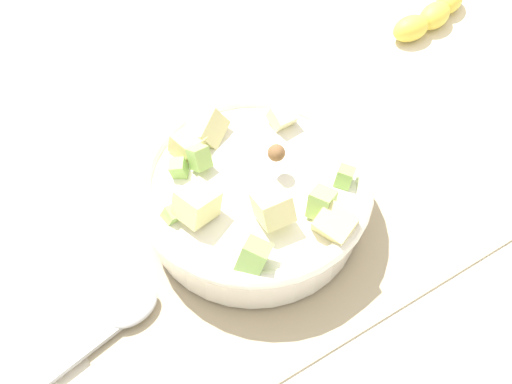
# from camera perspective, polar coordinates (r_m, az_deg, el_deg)

# --- Properties ---
(ground_plane) EXTENTS (2.40, 2.40, 0.00)m
(ground_plane) POSITION_cam_1_polar(r_m,az_deg,el_deg) (0.76, 0.61, -1.80)
(ground_plane) COLOR silver
(placemat) EXTENTS (0.48, 0.36, 0.01)m
(placemat) POSITION_cam_1_polar(r_m,az_deg,el_deg) (0.76, 0.62, -1.67)
(placemat) COLOR tan
(placemat) RESTS_ON ground_plane
(salad_bowl) EXTENTS (0.26, 0.26, 0.11)m
(salad_bowl) POSITION_cam_1_polar(r_m,az_deg,el_deg) (0.71, -0.03, -0.42)
(salad_bowl) COLOR white
(salad_bowl) RESTS_ON placemat
(serving_spoon) EXTENTS (0.22, 0.07, 0.01)m
(serving_spoon) POSITION_cam_1_polar(r_m,az_deg,el_deg) (0.69, -13.72, -12.13)
(serving_spoon) COLOR #B7B7BC
(serving_spoon) RESTS_ON placemat
(banana_whole) EXTENTS (0.15, 0.07, 0.04)m
(banana_whole) POSITION_cam_1_polar(r_m,az_deg,el_deg) (1.00, 14.96, 14.62)
(banana_whole) COLOR yellow
(banana_whole) RESTS_ON ground_plane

